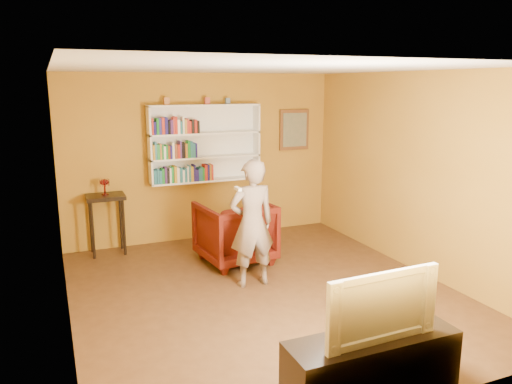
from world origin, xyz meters
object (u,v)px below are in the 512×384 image
Objects in this scene: person at (252,223)px; television at (375,303)px; tv_cabinet at (371,366)px; console_table at (106,205)px; ruby_lustre at (104,184)px; armchair at (235,232)px; bookshelf at (204,143)px.

person is 1.59× the size of television.
tv_cabinet is (0.02, -2.54, -0.55)m from person.
person is at bearing -51.53° from console_table.
person is 2.54m from television.
armchair is at bearing -33.02° from ruby_lustre.
ruby_lustre reaches higher than console_table.
ruby_lustre reaches higher than television.
tv_cabinet is at bearing -70.68° from ruby_lustre.
tv_cabinet is 1.44× the size of television.
console_table is at bearing -39.54° from armchair.
armchair is at bearing -96.61° from person.
ruby_lustre reaches higher than tv_cabinet.
television reaches higher than armchair.
console_table is at bearing 180.00° from ruby_lustre.
bookshelf reaches higher than armchair.
ruby_lustre is at bearing -174.28° from bookshelf.
ruby_lustre is 0.15× the size of person.
bookshelf is 1.68m from ruby_lustre.
tv_cabinet is (1.58, -4.50, -0.82)m from ruby_lustre.
console_table is 0.89× the size of television.
bookshelf is 4.85m from tv_cabinet.
ruby_lustre is at bearing -51.81° from person.
television is at bearing 180.00° from tv_cabinet.
person is 1.10× the size of tv_cabinet.
bookshelf is 2.26m from person.
bookshelf is at bearing 5.72° from console_table.
bookshelf reaches higher than tv_cabinet.
television is (-0.02, -4.66, -0.77)m from bookshelf.
armchair is 0.96× the size of television.
tv_cabinet is 0.56m from television.
television is (-0.08, -3.42, 0.37)m from armchair.
bookshelf is 1.97× the size of console_table.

